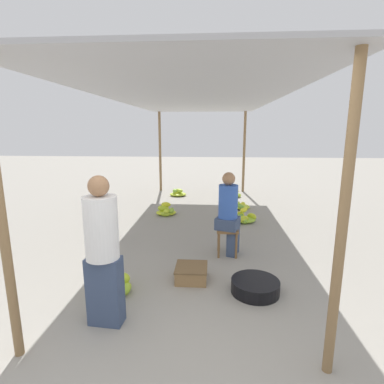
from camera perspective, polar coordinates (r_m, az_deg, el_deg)
canopy_post_front_left at (r=2.91m, az=-32.51°, el=-4.40°), size 0.08×0.08×2.54m
canopy_post_front_right at (r=2.54m, az=26.70°, el=-5.92°), size 0.08×0.08×2.54m
canopy_post_back_left at (r=9.84m, az=-6.10°, el=7.60°), size 0.08×0.08×2.54m
canopy_post_back_right at (r=9.74m, az=9.90°, el=7.45°), size 0.08×0.08×2.54m
canopy_tarp at (r=5.99m, az=0.50°, el=17.31°), size 3.10×7.83×0.04m
vendor_foreground at (r=3.17m, az=-16.66°, el=-10.51°), size 0.36×0.36×1.56m
stool at (r=4.86m, az=6.74°, el=-7.88°), size 0.34×0.34×0.45m
vendor_seated at (r=4.76m, az=7.08°, el=-3.89°), size 0.43×0.43×1.35m
basin_black at (r=3.97m, az=11.94°, el=-17.18°), size 0.60×0.60×0.16m
banana_pile_left_0 at (r=7.11m, az=-4.92°, el=-3.63°), size 0.48×0.47×0.30m
banana_pile_left_1 at (r=4.05m, az=-14.28°, el=-16.68°), size 0.50×0.54×0.20m
banana_pile_left_2 at (r=9.14m, az=-2.72°, el=-0.20°), size 0.50×0.58×0.22m
banana_pile_right_0 at (r=6.67m, az=9.72°, el=-4.88°), size 0.61×0.53×0.32m
banana_pile_right_1 at (r=7.78m, az=8.97°, el=-2.61°), size 0.51×0.62×0.17m
banana_pile_right_2 at (r=9.09m, az=8.10°, el=-0.41°), size 0.45×0.53×0.22m
crate_near at (r=4.17m, az=-0.12°, el=-15.17°), size 0.43×0.43×0.19m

